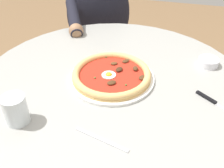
# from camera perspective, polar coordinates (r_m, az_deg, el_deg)

# --- Properties ---
(dining_table) EXTENTS (1.00, 1.00, 0.73)m
(dining_table) POSITION_cam_1_polar(r_m,az_deg,el_deg) (1.00, 0.22, -4.86)
(dining_table) COLOR #999993
(dining_table) RESTS_ON ground
(pizza_on_plate) EXTENTS (0.31, 0.31, 0.04)m
(pizza_on_plate) POSITION_cam_1_polar(r_m,az_deg,el_deg) (0.93, -0.08, 2.00)
(pizza_on_plate) COLOR white
(pizza_on_plate) RESTS_ON dining_table
(water_glass) EXTENTS (0.07, 0.07, 0.09)m
(water_glass) POSITION_cam_1_polar(r_m,az_deg,el_deg) (0.80, -20.54, -5.58)
(water_glass) COLOR silver
(water_glass) RESTS_ON dining_table
(steak_knife) EXTENTS (0.12, 0.16, 0.01)m
(steak_knife) POSITION_cam_1_polar(r_m,az_deg,el_deg) (0.89, 21.67, -3.72)
(steak_knife) COLOR silver
(steak_knife) RESTS_ON dining_table
(ramekin_capers) EXTENTS (0.08, 0.08, 0.03)m
(ramekin_capers) POSITION_cam_1_polar(r_m,az_deg,el_deg) (1.07, 20.64, 4.67)
(ramekin_capers) COLOR white
(ramekin_capers) RESTS_ON dining_table
(fork_utensil) EXTENTS (0.05, 0.16, 0.00)m
(fork_utensil) POSITION_cam_1_polar(r_m,az_deg,el_deg) (0.72, -2.37, -12.19)
(fork_utensil) COLOR #BCBCC1
(fork_utensil) RESTS_ON dining_table
(diner_person) EXTENTS (0.57, 0.42, 1.13)m
(diner_person) POSITION_cam_1_polar(r_m,az_deg,el_deg) (1.63, -2.86, 8.47)
(diner_person) COLOR #282833
(diner_person) RESTS_ON ground
(cafe_chair_diner) EXTENTS (0.52, 0.52, 0.84)m
(cafe_chair_diner) POSITION_cam_1_polar(r_m,az_deg,el_deg) (1.75, -3.18, 11.19)
(cafe_chair_diner) COLOR #504A45
(cafe_chair_diner) RESTS_ON ground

